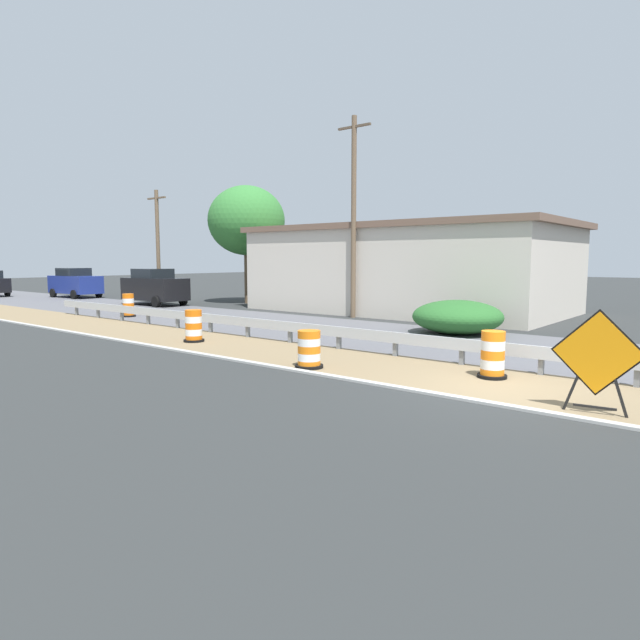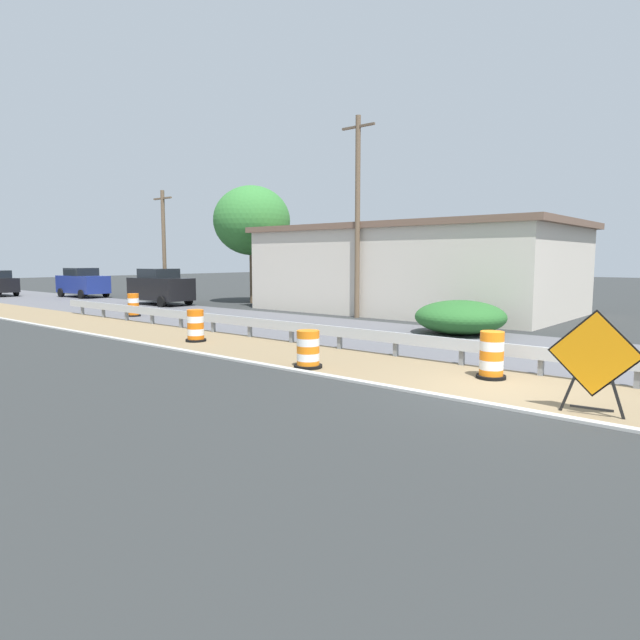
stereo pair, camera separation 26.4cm
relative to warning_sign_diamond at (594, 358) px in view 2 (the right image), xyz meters
name	(u,v)px [view 2 (the right image)]	position (x,y,z in m)	size (l,w,h in m)	color
ground_plane	(496,390)	(0.71, 2.07, -1.04)	(160.00, 160.00, 0.00)	#2B2D2D
median_dirt_strip	(506,386)	(1.27, 2.07, -1.04)	(3.50, 120.00, 0.01)	#7F6B4C
far_lane_asphalt	(573,355)	(6.42, 2.07, -1.04)	(6.81, 120.00, 0.00)	#56565B
curb_near_edge	(469,402)	(-0.59, 2.07, -1.04)	(0.20, 120.00, 0.11)	#ADADA8
guardrail_median	(499,350)	(2.78, 2.86, -0.53)	(0.18, 45.09, 0.71)	#ADB2B7
warning_sign_diamond	(594,358)	(0.00, 0.00, 0.00)	(0.24, 1.57, 1.92)	black
traffic_barrel_nearest	(492,357)	(1.77, 2.62, -0.54)	(0.69, 0.69, 1.12)	orange
traffic_barrel_close	(308,351)	(-0.04, 6.77, -0.61)	(0.74, 0.74, 0.97)	orange
traffic_barrel_mid	(196,327)	(0.93, 12.70, -0.55)	(0.70, 0.70, 1.09)	orange
traffic_barrel_far	(133,306)	(4.04, 21.66, -0.54)	(0.66, 0.66, 1.11)	orange
car_trailing_near_lane	(160,287)	(8.83, 26.49, 0.05)	(2.16, 4.39, 2.20)	black
car_mid_far_lane	(83,283)	(9.04, 36.54, 0.02)	(2.22, 4.38, 2.13)	navy
roadside_shop_near	(413,268)	(15.20, 12.65, 1.24)	(9.09, 16.33, 4.54)	beige
utility_pole_near	(358,215)	(10.59, 12.99, 3.79)	(0.24, 1.80, 9.35)	brown
utility_pole_mid	(164,245)	(10.05, 27.76, 2.64)	(0.24, 1.80, 7.07)	brown
bush_roadside	(460,317)	(8.49, 6.66, -0.41)	(3.37, 3.37, 1.26)	#286028
tree_roadside	(252,221)	(13.30, 23.09, 4.09)	(4.76, 4.76, 7.29)	brown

